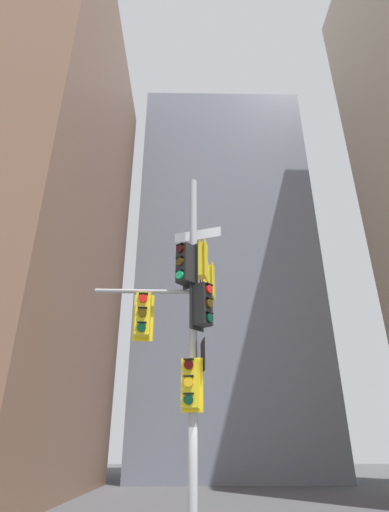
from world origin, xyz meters
The scene contains 2 objects.
building_mid_block centered at (3.08, 26.57, 16.78)m, with size 14.70×14.70×33.55m, color slate.
signal_pole_assembly centered at (-0.07, 0.35, 5.23)m, with size 3.10×3.36×8.83m.
Camera 1 is at (-0.11, -9.14, 2.09)m, focal length 28.06 mm.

